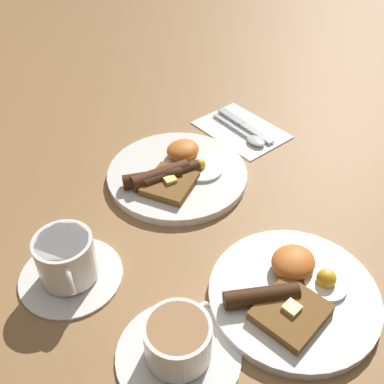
{
  "coord_description": "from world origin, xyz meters",
  "views": [
    {
      "loc": [
        0.43,
        0.48,
        0.53
      ],
      "look_at": [
        0.03,
        0.07,
        0.03
      ],
      "focal_mm": 42.0,
      "sensor_mm": 36.0,
      "label": 1
    }
  ],
  "objects": [
    {
      "name": "ground_plane",
      "position": [
        0.0,
        0.0,
        0.0
      ],
      "size": [
        3.0,
        3.0,
        0.0
      ],
      "primitive_type": "plane",
      "color": "olive"
    },
    {
      "name": "napkin",
      "position": [
        -0.2,
        -0.02,
        0.0
      ],
      "size": [
        0.14,
        0.19,
        0.01
      ],
      "primitive_type": "cube",
      "rotation": [
        0.0,
        0.0,
        -0.08
      ],
      "color": "white",
      "rests_on": "ground_plane"
    },
    {
      "name": "spoon",
      "position": [
        -0.19,
        0.02,
        0.01
      ],
      "size": [
        0.04,
        0.15,
        0.01
      ],
      "rotation": [
        0.0,
        0.0,
        1.45
      ],
      "color": "silver",
      "rests_on": "napkin"
    },
    {
      "name": "teacup_far",
      "position": [
        0.24,
        0.26,
        0.03
      ],
      "size": [
        0.16,
        0.16,
        0.06
      ],
      "color": "silver",
      "rests_on": "ground_plane"
    },
    {
      "name": "breakfast_plate_near",
      "position": [
        0.0,
        0.0,
        0.01
      ],
      "size": [
        0.26,
        0.26,
        0.04
      ],
      "color": "silver",
      "rests_on": "ground_plane"
    },
    {
      "name": "knife",
      "position": [
        -0.22,
        -0.03,
        0.01
      ],
      "size": [
        0.04,
        0.16,
        0.01
      ],
      "rotation": [
        0.0,
        0.0,
        1.44
      ],
      "color": "silver",
      "rests_on": "napkin"
    },
    {
      "name": "breakfast_plate_far",
      "position": [
        0.07,
        0.31,
        0.01
      ],
      "size": [
        0.24,
        0.24,
        0.05
      ],
      "color": "silver",
      "rests_on": "ground_plane"
    },
    {
      "name": "teacup_near",
      "position": [
        0.27,
        0.06,
        0.03
      ],
      "size": [
        0.15,
        0.15,
        0.08
      ],
      "color": "silver",
      "rests_on": "ground_plane"
    }
  ]
}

